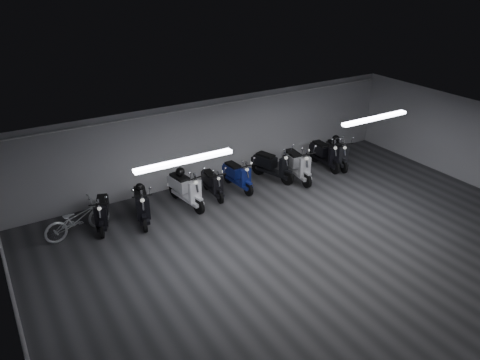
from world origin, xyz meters
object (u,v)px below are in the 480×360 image
scooter_5 (273,161)px  helmet_2 (336,139)px  bicycle (76,216)px  scooter_1 (141,200)px  scooter_7 (325,150)px  helmet_0 (180,172)px  helmet_1 (140,187)px  scooter_6 (297,160)px  scooter_2 (186,184)px  scooter_3 (213,179)px  scooter_0 (102,208)px  scooter_4 (238,171)px  scooter_9 (338,149)px

scooter_5 → helmet_2: size_ratio=6.68×
bicycle → scooter_1: bearing=-106.5°
scooter_7 → helmet_0: (-5.57, 0.23, 0.35)m
scooter_1 → helmet_1: scooter_1 is taller
scooter_6 → scooter_5: bearing=156.5°
scooter_1 → helmet_2: size_ratio=6.53×
scooter_2 → scooter_6: size_ratio=0.99×
scooter_7 → scooter_3: bearing=-177.4°
bicycle → scooter_7: bearing=-100.0°
bicycle → scooter_0: bearing=-96.7°
scooter_7 → scooter_2: bearing=-175.8°
scooter_1 → scooter_2: 1.49m
scooter_0 → bicycle: bearing=-157.2°
scooter_0 → scooter_4: bearing=20.6°
scooter_0 → scooter_4: (4.49, 0.10, 0.02)m
scooter_4 → scooter_7: scooter_7 is taller
scooter_9 → helmet_1: scooter_9 is taller
scooter_9 → bicycle: scooter_9 is taller
scooter_1 → scooter_2: (1.47, 0.18, 0.05)m
scooter_0 → helmet_0: size_ratio=5.95×
scooter_5 → helmet_1: scooter_5 is taller
scooter_2 → helmet_2: scooter_2 is taller
scooter_1 → scooter_6: size_ratio=0.93×
scooter_1 → scooter_9: scooter_1 is taller
scooter_5 → helmet_2: scooter_5 is taller
scooter_0 → scooter_3: (3.54, 0.07, -0.03)m
scooter_3 → scooter_2: bearing=-168.7°
scooter_5 → scooter_7: size_ratio=1.01×
scooter_3 → scooter_6: size_ratio=0.81×
bicycle → helmet_0: 3.25m
scooter_1 → helmet_1: 0.38m
scooter_3 → helmet_2: 5.09m
scooter_9 → bicycle: (-9.25, 0.11, -0.08)m
scooter_2 → scooter_3: 1.01m
scooter_0 → scooter_5: size_ratio=0.90×
scooter_7 → helmet_1: 6.94m
scooter_3 → scooter_6: (3.04, -0.39, 0.14)m
scooter_2 → helmet_1: scooter_2 is taller
scooter_7 → scooter_6: bearing=-165.0°
scooter_0 → scooter_7: (8.08, -0.02, 0.06)m
scooter_6 → scooter_2: bearing=-176.2°
scooter_4 → helmet_0: scooter_4 is taller
bicycle → scooter_2: bearing=-100.5°
scooter_1 → helmet_0: scooter_1 is taller
scooter_4 → scooter_9: size_ratio=0.96×
scooter_0 → scooter_3: bearing=20.5°
bicycle → scooter_9: bearing=-100.9°
scooter_7 → scooter_9: scooter_7 is taller
scooter_1 → helmet_0: size_ratio=6.50×
scooter_9 → helmet_0: size_ratio=6.36×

